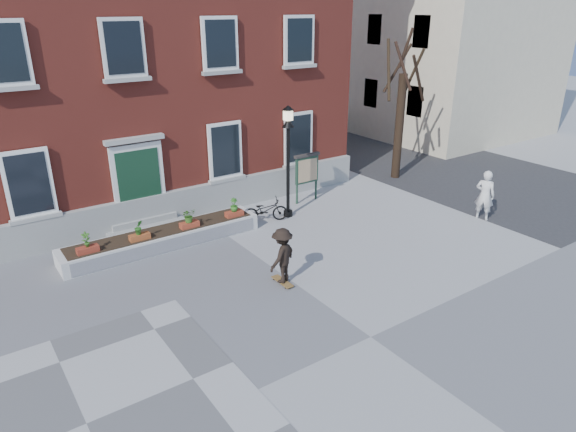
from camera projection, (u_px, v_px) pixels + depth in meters
ground at (371, 337)px, 11.61m from camera, size 100.00×100.00×0.00m
checker_patch at (87, 424)px, 9.19m from camera, size 6.00×6.00×0.01m
bicycle at (265, 210)px, 17.71m from camera, size 1.65×1.10×0.82m
parked_car at (310, 122)px, 29.15m from camera, size 3.60×5.25×1.64m
bystander at (485, 195)px, 17.71m from camera, size 0.64×0.76×1.77m
brick_building at (76, 25)px, 18.76m from camera, size 18.40×10.85×12.60m
planter_assembly at (164, 237)px, 15.89m from camera, size 6.20×1.12×1.15m
bare_tree at (400, 113)px, 21.39m from camera, size 1.83×1.83×6.16m
side_street at (370, 4)px, 33.47m from camera, size 15.20×36.00×14.50m
lamp_post at (288, 146)px, 17.34m from camera, size 0.40×0.40×3.93m
notice_board at (307, 170)px, 19.19m from camera, size 1.10×0.16×1.87m
skateboarder at (282, 256)px, 13.54m from camera, size 1.13×0.92×1.61m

